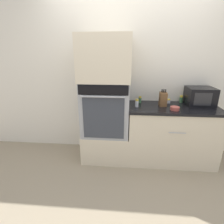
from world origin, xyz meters
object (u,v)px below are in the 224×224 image
at_px(condiment_jar_mid, 168,101).
at_px(condiment_jar_near, 140,100).
at_px(microwave, 200,96).
at_px(condiment_jar_far, 137,103).
at_px(condiment_jar_back, 181,99).
at_px(wall_oven, 106,107).
at_px(knife_block, 163,99).
at_px(bowl, 175,108).

bearing_deg(condiment_jar_mid, condiment_jar_near, -176.83).
distance_m(microwave, condiment_jar_near, 0.86).
relative_size(condiment_jar_far, condiment_jar_back, 1.03).
xyz_separation_m(wall_oven, microwave, (1.37, 0.12, 0.17)).
distance_m(condiment_jar_near, condiment_jar_back, 0.64).
height_order(microwave, condiment_jar_back, microwave).
height_order(condiment_jar_near, condiment_jar_back, condiment_jar_back).
height_order(condiment_jar_mid, condiment_jar_back, condiment_jar_back).
xyz_separation_m(condiment_jar_near, condiment_jar_mid, (0.44, 0.02, -0.02)).
distance_m(knife_block, condiment_jar_back, 0.38).
bearing_deg(condiment_jar_far, microwave, 10.37).
distance_m(condiment_jar_far, condiment_jar_back, 0.75).
height_order(wall_oven, knife_block, wall_oven).
bearing_deg(condiment_jar_near, condiment_jar_mid, 3.17).
bearing_deg(condiment_jar_near, wall_oven, -162.01).
bearing_deg(condiment_jar_back, condiment_jar_near, -173.34).
relative_size(condiment_jar_mid, condiment_jar_back, 0.57).
distance_m(bowl, condiment_jar_far, 0.52).
bearing_deg(microwave, condiment_jar_mid, 170.66).
height_order(wall_oven, condiment_jar_mid, wall_oven).
bearing_deg(wall_oven, condiment_jar_back, 11.80).
bearing_deg(condiment_jar_mid, microwave, -9.34).
xyz_separation_m(wall_oven, condiment_jar_near, (0.51, 0.16, 0.09)).
xyz_separation_m(bowl, condiment_jar_near, (-0.45, 0.32, 0.03)).
xyz_separation_m(microwave, condiment_jar_back, (-0.22, 0.12, -0.08)).
bearing_deg(microwave, bowl, -146.15).
relative_size(wall_oven, condiment_jar_far, 6.89).
relative_size(wall_oven, condiment_jar_near, 7.66).
bearing_deg(knife_block, condiment_jar_near, 157.98).
xyz_separation_m(wall_oven, knife_block, (0.83, 0.04, 0.14)).
bearing_deg(microwave, condiment_jar_near, 176.97).
relative_size(microwave, condiment_jar_back, 3.40).
distance_m(knife_block, condiment_jar_mid, 0.21).
bearing_deg(condiment_jar_back, wall_oven, -168.20).
height_order(microwave, bowl, microwave).
height_order(microwave, knife_block, microwave).
relative_size(wall_oven, knife_block, 3.22).
distance_m(condiment_jar_mid, condiment_jar_far, 0.55).
bearing_deg(condiment_jar_back, knife_block, -147.48).
xyz_separation_m(knife_block, condiment_jar_near, (-0.32, 0.13, -0.05)).
relative_size(wall_oven, bowl, 6.46).
bearing_deg(bowl, condiment_jar_mid, 91.85).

